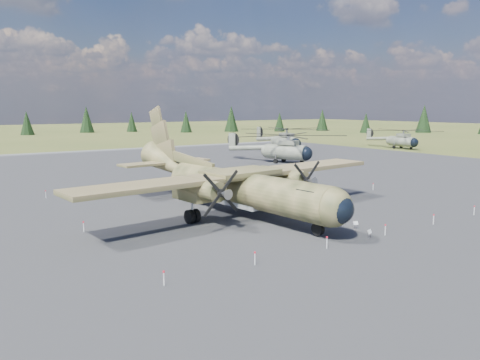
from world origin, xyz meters
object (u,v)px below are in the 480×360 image
helicopter_far (402,135)px  transport_plane (233,181)px  helicopter_mid (285,135)px  helicopter_near (286,143)px

helicopter_far → transport_plane: bearing=-150.5°
helicopter_mid → helicopter_near: bearing=-123.0°
helicopter_near → helicopter_mid: bearing=30.0°
helicopter_near → helicopter_far: bearing=-11.0°
transport_plane → helicopter_near: 39.64m
helicopter_near → helicopter_mid: size_ratio=1.03×
transport_plane → helicopter_mid: bearing=40.1°
helicopter_near → helicopter_mid: (13.67, 16.77, 0.07)m
helicopter_near → helicopter_far: helicopter_near is taller
transport_plane → helicopter_far: 77.00m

